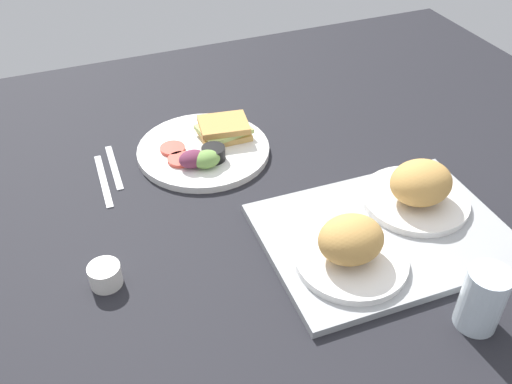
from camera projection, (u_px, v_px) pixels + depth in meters
ground_plane at (260, 202)px, 117.05cm from camera, size 190.00×150.00×3.00cm
serving_tray at (384, 234)px, 106.10cm from camera, size 45.71×33.97×1.60cm
bread_plate_near at (419, 189)px, 109.34cm from camera, size 21.00×21.00×9.76cm
bread_plate_far at (351, 247)px, 96.98cm from camera, size 19.79×19.79×9.30cm
plate_with_salad at (207, 147)px, 127.22cm from camera, size 29.79×29.79×5.40cm
drinking_glass at (482, 299)px, 87.45cm from camera, size 6.81×6.81×11.22cm
espresso_cup at (105, 275)px, 96.24cm from camera, size 5.60×5.60×4.00cm
fork at (114, 167)px, 123.84cm from camera, size 1.89×17.03×0.50cm
knife at (103, 180)px, 120.06cm from camera, size 1.99×19.03×0.50cm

